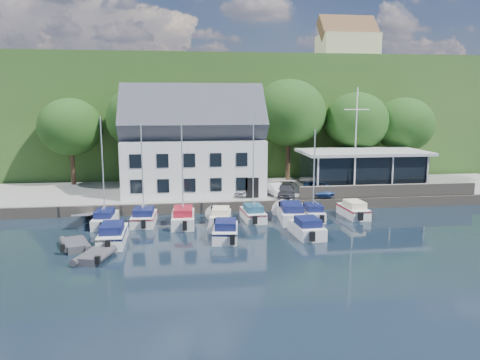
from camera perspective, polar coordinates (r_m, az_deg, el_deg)
The scene contains 33 objects.
ground at distance 34.28m, azimuth 7.27°, elevation -8.01°, with size 180.00×180.00×0.00m, color black.
quay at distance 50.75m, azimuth 2.26°, elevation -1.56°, with size 60.00×13.00×1.00m, color gray.
quay_face at distance 44.50m, azimuth 3.68°, elevation -3.17°, with size 60.00×0.30×1.00m, color #72675B.
hillside at distance 93.97m, azimuth -2.37°, elevation 8.20°, with size 160.00×75.00×16.00m, color #284D1C.
field_patch at distance 103.05m, azimuth 1.73°, elevation 12.87°, with size 50.00×30.00×0.30m, color #545C2E.
farmhouse at distance 89.48m, azimuth 12.93°, elevation 15.66°, with size 10.40×7.00×8.20m, color beige, non-canonical shape.
harbor_building at distance 48.34m, azimuth -5.72°, elevation 3.66°, with size 14.40×8.20×8.70m, color white, non-canonical shape.
club_pavilion at distance 51.92m, azimuth 14.62°, elevation 1.25°, with size 13.20×7.20×4.10m, color black, non-canonical shape.
seawall at distance 48.40m, azimuth 17.68°, elevation -1.23°, with size 18.00×0.50×1.20m, color #72675B.
gangway at distance 42.61m, azimuth -18.18°, elevation -4.91°, with size 1.20×6.00×1.40m, color silver, non-canonical shape.
car_silver at distance 46.62m, azimuth -0.13°, elevation -1.24°, with size 1.30×3.22×1.10m, color #B0AFB4.
car_white at distance 46.86m, azimuth 4.38°, elevation -1.13°, with size 1.30×3.74×1.23m, color silver.
car_dgrey at distance 46.16m, azimuth 5.66°, elevation -1.32°, with size 1.70×4.19×1.21m, color #303035.
car_blue at distance 47.60m, azimuth 9.61°, elevation -0.95°, with size 1.63×4.13×1.41m, color #2E518D.
flagpole at distance 47.66m, azimuth 13.91°, elevation 4.51°, with size 2.55×0.20×10.63m, color white, non-canonical shape.
tree_0 at distance 55.56m, azimuth -19.87°, elevation 4.40°, with size 7.07×7.07×9.66m, color #193710, non-canonical shape.
tree_1 at distance 53.56m, azimuth -11.72°, elevation 5.37°, with size 8.11×8.11×11.09m, color #193710, non-canonical shape.
tree_3 at distance 55.72m, azimuth 5.93°, elevation 6.08°, with size 8.69×8.69×11.87m, color #193710, non-canonical shape.
tree_4 at distance 57.26m, azimuth 13.96°, elevation 5.18°, with size 7.57×7.57×10.35m, color #193710, non-canonical shape.
tree_5 at distance 59.43m, azimuth 19.28°, elevation 4.78°, with size 7.12×7.12×9.73m, color #193710, non-canonical shape.
boat_r1_0 at distance 40.30m, azimuth -16.35°, elevation 0.44°, with size 1.77×6.01×8.35m, color silver, non-canonical shape.
boat_r1_1 at distance 39.84m, azimuth -11.81°, elevation 0.80°, with size 2.06×5.38×8.73m, color silver, non-canonical shape.
boat_r1_2 at distance 39.02m, azimuth -7.05°, elevation 1.30°, with size 2.02×6.44×9.47m, color silver, non-canonical shape.
boat_r1_3 at distance 40.23m, azimuth -2.40°, elevation -4.28°, with size 1.79×5.24×1.35m, color silver, non-canonical shape.
boat_r1_4 at distance 40.40m, azimuth 1.62°, elevation 1.01°, with size 1.83×5.33×8.58m, color silver, non-canonical shape.
boat_r1_5 at distance 41.24m, azimuth 6.23°, elevation -3.83°, with size 2.21×7.02×1.57m, color silver, non-canonical shape.
boat_r1_6 at distance 41.39m, azimuth 9.01°, elevation 0.89°, with size 1.70×5.61×8.28m, color silver, non-canonical shape.
boat_r1_7 at distance 43.42m, azimuth 13.65°, elevation -3.40°, with size 1.87×5.50×1.50m, color silver, non-canonical shape.
boat_r2_0 at distance 35.77m, azimuth -15.26°, elevation -6.24°, with size 2.00×6.42×1.54m, color silver, non-canonical shape.
boat_r2_2 at distance 35.56m, azimuth -1.78°, elevation -6.03°, with size 1.99×5.55×1.50m, color silver, non-canonical shape.
boat_r2_3 at distance 36.66m, azimuth 8.17°, elevation -5.64°, with size 2.08×5.39×1.50m, color silver, non-canonical shape.
dinghy_0 at distance 35.43m, azimuth -19.47°, elevation -7.29°, with size 1.91×3.19×0.74m, color #36363B, non-canonical shape.
dinghy_1 at distance 32.52m, azimuth -17.32°, elevation -8.70°, with size 1.85×3.08×0.72m, color #36363B, non-canonical shape.
Camera 1 is at (-8.51, -31.56, 10.35)m, focal length 35.00 mm.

